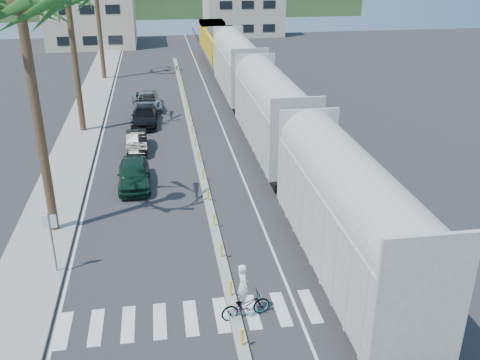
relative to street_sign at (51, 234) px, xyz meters
The scene contains 14 objects.
ground 7.82m from the street_sign, 15.32° to the right, with size 140.00×140.00×0.00m, color #28282B.
sidewalk 23.11m from the street_sign, 92.99° to the left, with size 3.00×90.00×0.15m, color gray.
rails 28.83m from the street_sign, 64.68° to the left, with size 1.56×100.00×0.06m.
median 19.48m from the street_sign, 67.88° to the left, with size 0.45×60.00×0.85m.
crosswalk 8.55m from the street_sign, 28.72° to the right, with size 14.00×2.20×0.01m, color silver.
lane_markings 23.65m from the street_sign, 77.38° to the left, with size 9.42×90.00×0.01m.
freight_train 22.02m from the street_sign, 56.02° to the left, with size 3.00×60.94×5.85m.
street_sign is the anchor object (origin of this frame).
buildings 69.70m from the street_sign, 89.27° to the left, with size 38.00×27.00×10.00m.
car_lead 9.62m from the street_sign, 70.61° to the left, with size 1.98×4.71×1.59m, color #103121.
car_second 15.53m from the street_sign, 77.98° to the left, with size 1.49×4.06×1.33m, color black.
car_third 21.48m from the street_sign, 80.00° to the left, with size 2.21×5.04×1.44m, color black.
car_rear 26.20m from the street_sign, 81.46° to the left, with size 2.79×5.28×1.41m, color #999C9E.
cyclist 8.86m from the street_sign, 28.83° to the right, with size 1.54×2.29×2.37m.
Camera 1 is at (-2.44, -18.96, 13.29)m, focal length 40.00 mm.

